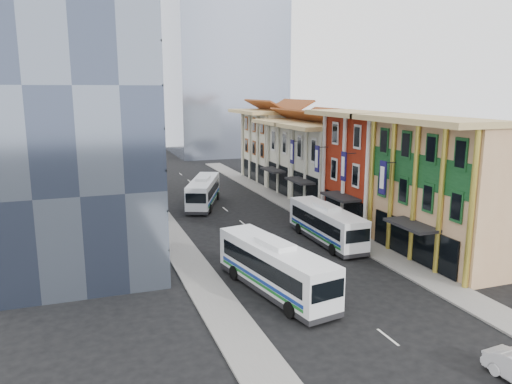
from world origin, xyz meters
name	(u,v)px	position (x,y,z in m)	size (l,w,h in m)	color
ground	(339,299)	(0.00, 0.00, 0.00)	(200.00, 200.00, 0.00)	black
sidewalk_right	(311,216)	(8.50, 22.00, 0.07)	(3.00, 90.00, 0.15)	slate
sidewalk_left	(167,229)	(-8.50, 22.00, 0.07)	(3.00, 90.00, 0.15)	slate
shophouse_tan	(454,191)	(14.00, 5.00, 6.00)	(8.00, 14.00, 12.00)	tan
shophouse_red	(377,170)	(14.00, 17.00, 6.00)	(8.00, 10.00, 12.00)	#9B2611
shophouse_cream_near	(335,167)	(14.00, 26.50, 5.00)	(8.00, 9.00, 10.00)	silver
shophouse_cream_mid	(305,158)	(14.00, 35.50, 5.00)	(8.00, 9.00, 10.00)	silver
shophouse_cream_far	(278,147)	(14.00, 46.00, 5.50)	(8.00, 12.00, 11.00)	silver
office_tower	(72,86)	(-17.00, 19.00, 15.00)	(12.00, 26.00, 30.00)	#374157
office_block_far	(85,147)	(-16.00, 42.00, 7.00)	(10.00, 18.00, 14.00)	gray
bus_left_near	(275,267)	(-3.91, 2.68, 2.00)	(2.92, 12.48, 4.00)	white
bus_left_far	(203,191)	(-2.05, 31.85, 1.91)	(2.79, 11.91, 3.82)	silver
bus_right	(326,223)	(5.50, 12.55, 1.89)	(2.75, 11.76, 3.77)	white
sedan_left	(303,305)	(-3.43, -1.28, 0.62)	(1.47, 3.64, 1.24)	silver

